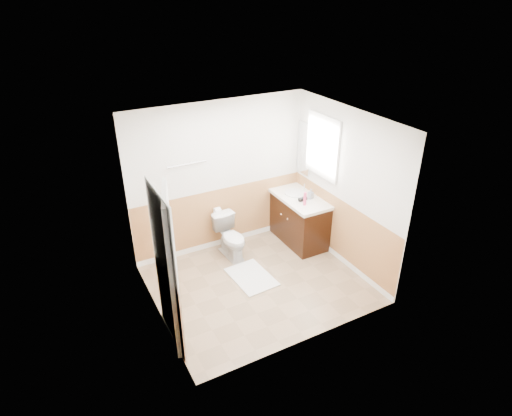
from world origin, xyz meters
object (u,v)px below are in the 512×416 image
bath_mat (251,277)px  lotion_bottle (305,199)px  toilet (231,237)px  vanity_cabinet (299,220)px  soap_dispenser (311,194)px

bath_mat → lotion_bottle: size_ratio=3.64×
toilet → vanity_cabinet: size_ratio=0.63×
toilet → vanity_cabinet: 1.24m
lotion_bottle → soap_dispenser: 0.27m
toilet → soap_dispenser: bearing=-14.1°
soap_dispenser → vanity_cabinet: bearing=134.3°
vanity_cabinet → bath_mat: bearing=-155.0°
bath_mat → soap_dispenser: size_ratio=4.74×
soap_dispenser → toilet: bearing=169.2°
bath_mat → vanity_cabinet: size_ratio=0.73×
vanity_cabinet → soap_dispenser: bearing=-45.7°
bath_mat → lotion_bottle: lotion_bottle is taller
vanity_cabinet → lotion_bottle: (-0.10, -0.28, 0.56)m
toilet → bath_mat: (0.00, -0.71, -0.33)m
lotion_bottle → bath_mat: bearing=-165.3°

